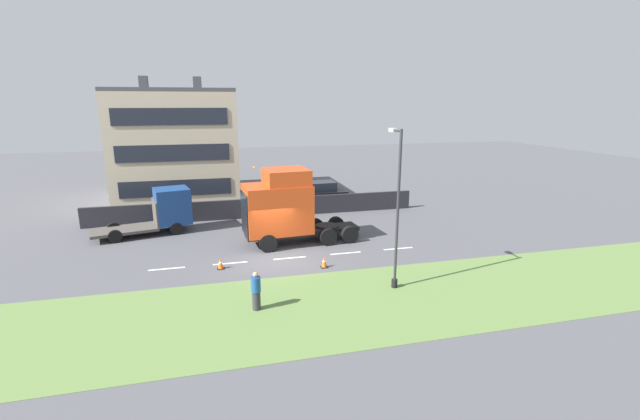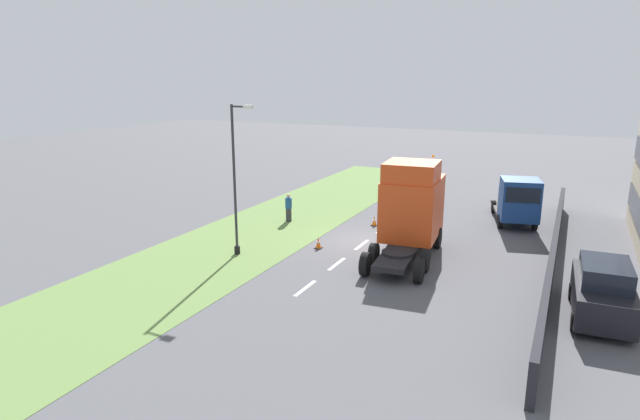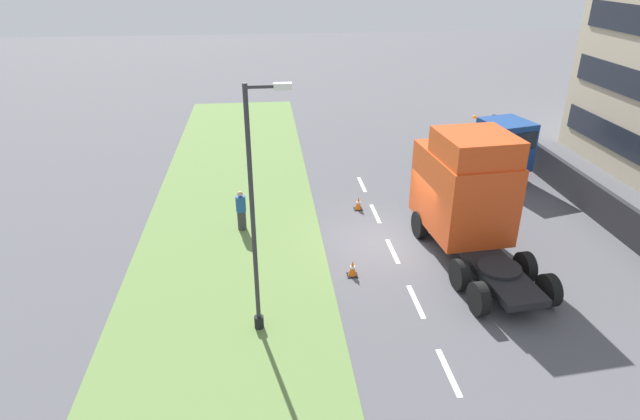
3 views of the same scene
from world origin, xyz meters
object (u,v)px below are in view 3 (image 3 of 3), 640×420
Objects in this scene: flatbed_truck at (498,146)px; lamp_post at (257,224)px; pedestrian at (241,211)px; traffic_cone_lead at (352,268)px; traffic_cone_trailing at (358,203)px; lorry_cab at (466,192)px.

flatbed_truck is 0.88× the size of lamp_post.
pedestrian reaches higher than traffic_cone_lead.
traffic_cone_lead is 1.00× the size of traffic_cone_trailing.
flatbed_truck reaches higher than traffic_cone_lead.
flatbed_truck is 13.20m from pedestrian.
lamp_post reaches higher than pedestrian.
lorry_cab is 8.21m from flatbed_truck.
lorry_cab is 4.30× the size of pedestrian.
pedestrian is (-8.12, 2.41, -1.47)m from lorry_cab.
lorry_cab is 8.59m from pedestrian.
pedestrian is 5.13m from traffic_cone_trailing.
traffic_cone_trailing is at bearing 10.23° from flatbed_truck.
lamp_post is 6.92m from pedestrian.
flatbed_truck is 12.08m from traffic_cone_lead.
flatbed_truck is at bearing 23.68° from traffic_cone_trailing.
pedestrian is 5.46m from traffic_cone_lead.
pedestrian reaches higher than traffic_cone_trailing.
lamp_post reaches higher than lorry_cab.
traffic_cone_lead is at bearing -45.35° from pedestrian.
lamp_post reaches higher than flatbed_truck.
lorry_cab reaches higher than traffic_cone_lead.
lorry_cab is 12.27× the size of traffic_cone_trailing.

